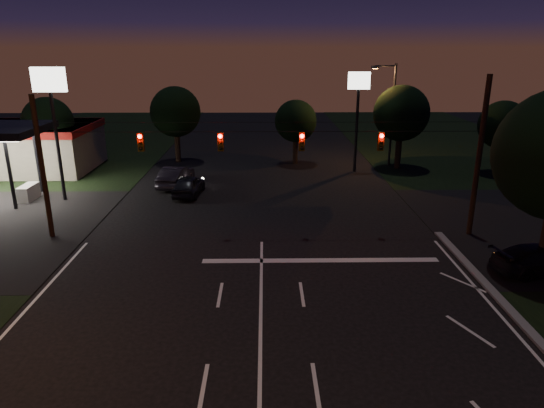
{
  "coord_description": "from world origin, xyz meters",
  "views": [
    {
      "loc": [
        0.2,
        -10.99,
        10.34
      ],
      "look_at": [
        0.54,
        11.6,
        3.0
      ],
      "focal_mm": 32.0,
      "sensor_mm": 36.0,
      "label": 1
    }
  ],
  "objects_px": {
    "car_oncoming_a": "(189,185)",
    "car_cross": "(540,259)",
    "utility_pole_right": "(469,234)",
    "car_oncoming_b": "(176,176)"
  },
  "relations": [
    {
      "from": "car_oncoming_b",
      "to": "car_cross",
      "type": "height_order",
      "value": "car_oncoming_b"
    },
    {
      "from": "car_oncoming_a",
      "to": "car_oncoming_b",
      "type": "xyz_separation_m",
      "value": [
        -1.36,
        2.4,
        0.05
      ]
    },
    {
      "from": "car_cross",
      "to": "car_oncoming_b",
      "type": "bearing_deg",
      "value": 40.75
    },
    {
      "from": "car_oncoming_a",
      "to": "car_cross",
      "type": "height_order",
      "value": "car_oncoming_a"
    },
    {
      "from": "utility_pole_right",
      "to": "car_oncoming_b",
      "type": "xyz_separation_m",
      "value": [
        -18.75,
        10.54,
        0.78
      ]
    },
    {
      "from": "utility_pole_right",
      "to": "car_oncoming_a",
      "type": "distance_m",
      "value": 19.22
    },
    {
      "from": "utility_pole_right",
      "to": "car_oncoming_a",
      "type": "relative_size",
      "value": 2.09
    },
    {
      "from": "car_oncoming_a",
      "to": "car_oncoming_b",
      "type": "bearing_deg",
      "value": -54.86
    },
    {
      "from": "car_oncoming_a",
      "to": "car_cross",
      "type": "distance_m",
      "value": 22.88
    },
    {
      "from": "car_cross",
      "to": "utility_pole_right",
      "type": "bearing_deg",
      "value": 3.42
    }
  ]
}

